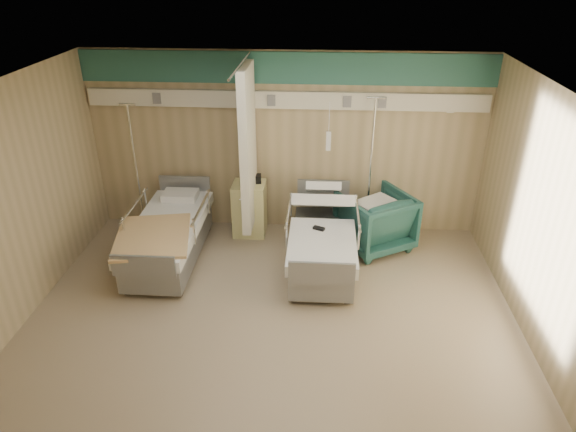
{
  "coord_description": "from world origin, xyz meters",
  "views": [
    {
      "loc": [
        0.55,
        -4.97,
        4.03
      ],
      "look_at": [
        0.17,
        0.6,
        1.14
      ],
      "focal_mm": 32.0,
      "sensor_mm": 36.0,
      "label": 1
    }
  ],
  "objects": [
    {
      "name": "visitor_armchair",
      "position": [
        1.39,
        1.9,
        0.44
      ],
      "size": [
        1.3,
        1.31,
        0.88
      ],
      "primitive_type": "imported",
      "rotation": [
        0.0,
        0.0,
        3.67
      ],
      "color": "#1F4D49",
      "rests_on": "ground"
    },
    {
      "name": "ground",
      "position": [
        0.0,
        0.0,
        0.0
      ],
      "size": [
        6.0,
        5.0,
        0.0
      ],
      "primitive_type": "cube",
      "color": "#88715D",
      "rests_on": "ground"
    },
    {
      "name": "room_walls",
      "position": [
        -0.03,
        0.25,
        1.86
      ],
      "size": [
        6.04,
        5.04,
        2.82
      ],
      "color": "tan",
      "rests_on": "ground"
    },
    {
      "name": "white_cup",
      "position": [
        -0.63,
        2.2,
        0.91
      ],
      "size": [
        0.1,
        0.1,
        0.12
      ],
      "primitive_type": "cylinder",
      "rotation": [
        0.0,
        0.0,
        -0.23
      ],
      "color": "white",
      "rests_on": "bedside_cabinet"
    },
    {
      "name": "bed_left",
      "position": [
        -1.6,
        1.3,
        0.32
      ],
      "size": [
        1.0,
        2.16,
        0.63
      ],
      "primitive_type": null,
      "color": "white",
      "rests_on": "ground"
    },
    {
      "name": "call_remote",
      "position": [
        0.55,
        1.22,
        0.65
      ],
      "size": [
        0.17,
        0.13,
        0.04
      ],
      "primitive_type": "cube",
      "rotation": [
        0.0,
        0.0,
        -0.43
      ],
      "color": "black",
      "rests_on": "bed_right"
    },
    {
      "name": "iv_stand_left",
      "position": [
        -2.28,
        2.18,
        0.43
      ],
      "size": [
        0.37,
        0.37,
        2.08
      ],
      "rotation": [
        0.0,
        0.0,
        -0.22
      ],
      "color": "silver",
      "rests_on": "ground"
    },
    {
      "name": "toiletry_bag",
      "position": [
        -0.47,
        2.26,
        0.91
      ],
      "size": [
        0.24,
        0.17,
        0.12
      ],
      "primitive_type": "cube",
      "rotation": [
        0.0,
        0.0,
        0.13
      ],
      "color": "black",
      "rests_on": "bedside_cabinet"
    },
    {
      "name": "bed_right",
      "position": [
        0.6,
        1.3,
        0.32
      ],
      "size": [
        1.0,
        2.16,
        0.63
      ],
      "primitive_type": null,
      "color": "white",
      "rests_on": "ground"
    },
    {
      "name": "iv_stand_right",
      "position": [
        1.29,
        2.28,
        0.45
      ],
      "size": [
        0.39,
        0.39,
        2.21
      ],
      "rotation": [
        0.0,
        0.0,
        0.11
      ],
      "color": "silver",
      "rests_on": "ground"
    },
    {
      "name": "tan_blanket",
      "position": [
        -1.66,
        0.84,
        0.65
      ],
      "size": [
        1.16,
        1.35,
        0.04
      ],
      "primitive_type": "cube",
      "rotation": [
        0.0,
        0.0,
        0.2
      ],
      "color": "tan",
      "rests_on": "bed_left"
    },
    {
      "name": "waffle_blanket",
      "position": [
        1.41,
        1.86,
        0.91
      ],
      "size": [
        0.77,
        0.76,
        0.07
      ],
      "primitive_type": "cube",
      "rotation": [
        0.0,
        0.0,
        3.81
      ],
      "color": "silver",
      "rests_on": "visitor_armchair"
    },
    {
      "name": "bedside_cabinet",
      "position": [
        -0.55,
        2.2,
        0.42
      ],
      "size": [
        0.5,
        0.48,
        0.85
      ],
      "primitive_type": "cube",
      "color": "#DBD488",
      "rests_on": "ground"
    }
  ]
}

